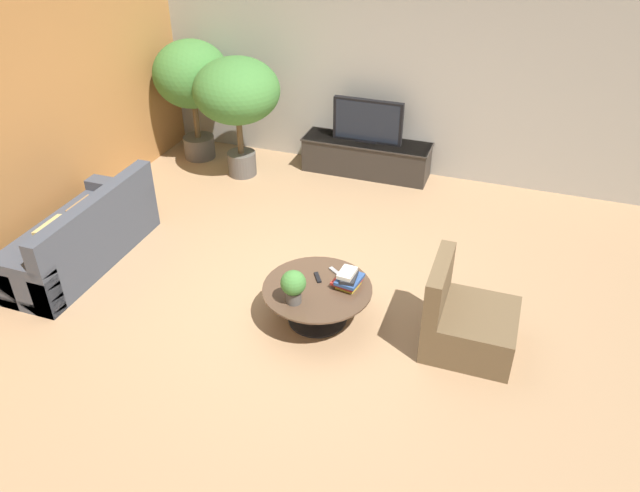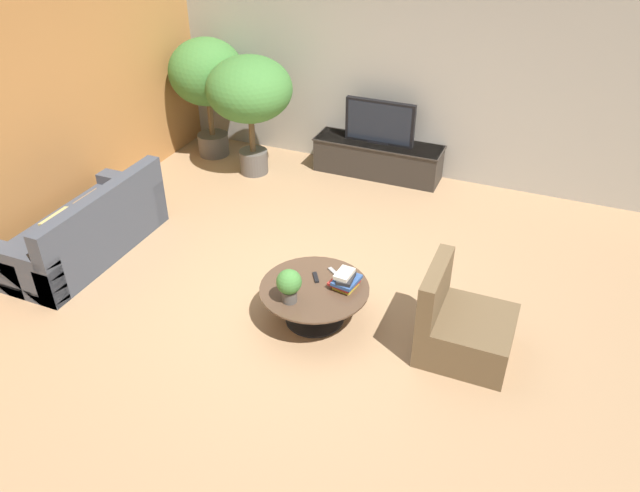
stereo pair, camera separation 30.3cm
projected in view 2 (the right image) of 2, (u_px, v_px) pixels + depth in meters
The scene contains 14 objects.
ground_plane at pixel (303, 295), 6.44m from camera, with size 24.00×24.00×0.00m, color #9E7A56.
back_wall_stone at pixel (403, 63), 8.13m from camera, with size 7.40×0.12×3.00m, color #A39E93.
side_wall_left at pixel (37, 106), 6.83m from camera, with size 0.12×7.40×3.00m, color #B2753D.
media_console at pixel (378, 158), 8.63m from camera, with size 1.78×0.50×0.48m.
television at pixel (380, 122), 8.34m from camera, with size 0.96×0.13×0.59m.
coffee_table at pixel (314, 297), 5.97m from camera, with size 1.05×1.05×0.39m.
couch_by_wall at pixel (87, 231), 6.94m from camera, with size 0.84×1.95×0.84m.
armchair_wicker at pixel (461, 327), 5.60m from camera, with size 0.80×0.76×0.86m.
potted_palm_tall at pixel (207, 76), 8.68m from camera, with size 1.05×1.05×1.70m.
potted_palm_corner at pixel (249, 92), 8.19m from camera, with size 1.15×1.15×1.63m.
potted_plant_tabletop at pixel (289, 284), 5.63m from camera, with size 0.23×0.23×0.33m.
book_stack at pixel (345, 280), 5.87m from camera, with size 0.28×0.30×0.18m.
remote_black at pixel (316, 277), 6.03m from camera, with size 0.04×0.16×0.02m, color black.
remote_silver at pixel (334, 272), 6.10m from camera, with size 0.04×0.16×0.02m, color gray.
Camera 2 is at (2.14, -4.64, 3.95)m, focal length 35.00 mm.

